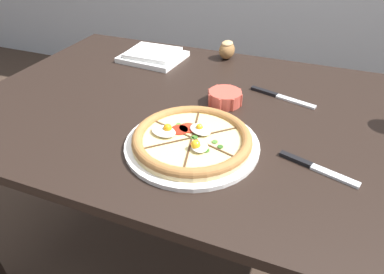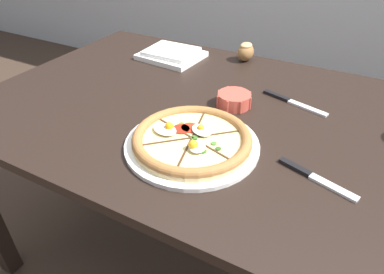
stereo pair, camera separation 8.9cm
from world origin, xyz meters
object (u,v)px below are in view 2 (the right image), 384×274
Objects in this scene: knife_main at (315,178)px; knife_spare at (293,102)px; napkin_folded at (171,54)px; bread_piece_near at (246,51)px; dining_table at (215,132)px; pizza at (192,140)px; ramekin_bowl at (234,99)px.

knife_main and knife_spare have the same top height.
napkin_folded is 2.91× the size of bread_piece_near.
pizza is at bearing -82.71° from dining_table.
pizza is 0.32m from knife_main.
ramekin_bowl reaches higher than dining_table.
knife_spare is at bearing 64.17° from pizza.
bread_piece_near reaches higher than ramekin_bowl.
knife_spare is at bearing 36.97° from dining_table.
pizza is 1.60× the size of knife_spare.
pizza is at bearing -81.48° from bread_piece_near.
napkin_folded is 0.57m from knife_spare.
ramekin_bowl is (0.04, 0.05, 0.11)m from dining_table.
knife_main is (0.30, -0.23, -0.02)m from ramekin_bowl.
napkin_folded is 1.30× the size of knife_main.
bread_piece_near is at bearing 105.92° from ramekin_bowl.
dining_table is 13.53× the size of ramekin_bowl.
ramekin_bowl is 0.38m from knife_main.
pizza is 1.40× the size of napkin_folded.
dining_table is at bearing 97.29° from pizza.
napkin_folded reaches higher than dining_table.
dining_table is 0.12m from ramekin_bowl.
bread_piece_near is 0.45× the size of knife_main.
ramekin_bowl is 0.19m from knife_spare.
napkin_folded reaches higher than knife_spare.
dining_table is 6.04× the size of napkin_folded.
ramekin_bowl is at bearing 87.31° from pizza.
dining_table is 6.87× the size of knife_spare.
napkin_folded is at bearing 139.15° from dining_table.
knife_spare is (0.27, -0.27, -0.03)m from bread_piece_near.
pizza is at bearing -158.83° from knife_main.
ramekin_bowl reaches higher than knife_main.
knife_spare is at bearing 32.79° from ramekin_bowl.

